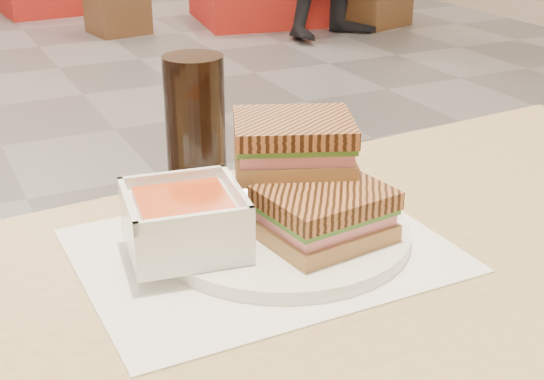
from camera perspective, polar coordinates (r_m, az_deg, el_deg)
name	(u,v)px	position (r m, az deg, el deg)	size (l,w,h in m)	color
tray_liner	(262,250)	(0.79, -0.73, -4.59)	(0.38, 0.29, 0.00)	white
plate	(283,232)	(0.81, 0.83, -3.21)	(0.27, 0.27, 0.01)	white
soup_bowl	(185,223)	(0.76, -6.65, -2.49)	(0.13, 0.13, 0.06)	white
panini_lower	(325,214)	(0.77, 4.02, -1.81)	(0.13, 0.12, 0.06)	#9D7843
panini_upper	(293,144)	(0.82, 1.63, 3.54)	(0.16, 0.15, 0.06)	#9D7843
cola_glass	(195,119)	(0.95, -5.85, 5.35)	(0.08, 0.08, 0.16)	black
bg_chair_1l	(117,4)	(5.57, -11.70, 13.67)	(0.42, 0.42, 0.41)	brown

